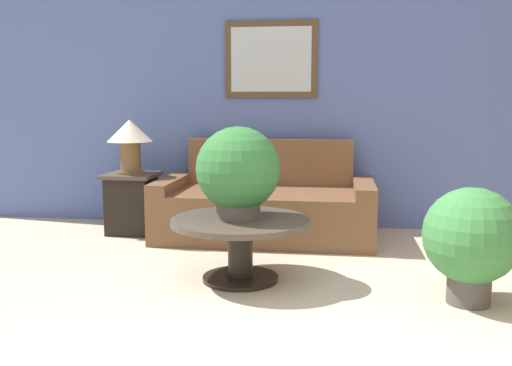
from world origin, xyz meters
name	(u,v)px	position (x,y,z in m)	size (l,w,h in m)	color
wall_back	(328,96)	(-0.01, 3.23, 1.31)	(7.92, 0.09, 2.60)	#5166A8
couch_main	(266,207)	(-0.55, 2.68, 0.28)	(1.96, 0.98, 0.89)	brown
coffee_table	(240,236)	(-0.57, 1.37, 0.32)	(0.97, 0.97, 0.45)	black
side_table	(132,203)	(-1.84, 2.67, 0.29)	(0.48, 0.48, 0.57)	black
table_lamp	(130,137)	(-1.84, 2.67, 0.92)	(0.43, 0.43, 0.51)	brown
potted_plant_on_table	(238,171)	(-0.59, 1.39, 0.78)	(0.59, 0.59, 0.64)	#4C4742
potted_plant_floor	(471,239)	(0.92, 1.11, 0.41)	(0.60, 0.60, 0.74)	#4C4742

